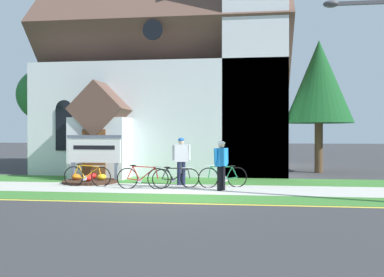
{
  "coord_description": "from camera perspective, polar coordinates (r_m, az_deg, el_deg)",
  "views": [
    {
      "loc": [
        2.32,
        -12.82,
        1.92
      ],
      "look_at": [
        0.15,
        3.59,
        1.73
      ],
      "focal_mm": 40.76,
      "sensor_mm": 36.0,
      "label": 1
    }
  ],
  "objects": [
    {
      "name": "cyclist_in_white_jersey",
      "position": [
        16.17,
        -1.42,
        -2.44
      ],
      "size": [
        0.69,
        0.31,
        1.77
      ],
      "color": "#191E38",
      "rests_on": "ground"
    },
    {
      "name": "bicycle_green",
      "position": [
        15.44,
        -2.14,
        -5.14
      ],
      "size": [
        1.61,
        0.65,
        0.77
      ],
      "color": "black",
      "rests_on": "ground"
    },
    {
      "name": "church_lawn",
      "position": [
        18.13,
        -6.05,
        -5.43
      ],
      "size": [
        24.0,
        2.65,
        0.01
      ],
      "primitive_type": "cube",
      "color": "#38722D",
      "rests_on": "ground"
    },
    {
      "name": "grass_verge",
      "position": [
        13.57,
        -10.83,
        -7.48
      ],
      "size": [
        32.0,
        1.65,
        0.01
      ],
      "primitive_type": "cube",
      "color": "#38722D",
      "rests_on": "ground"
    },
    {
      "name": "flower_bed",
      "position": [
        17.53,
        -13.16,
        -5.38
      ],
      "size": [
        2.15,
        2.15,
        0.34
      ],
      "color": "#382319",
      "rests_on": "ground"
    },
    {
      "name": "roadside_conifer",
      "position": [
        22.45,
        16.27,
        7.1
      ],
      "size": [
        3.33,
        3.33,
        6.52
      ],
      "color": "#4C3823",
      "rests_on": "ground"
    },
    {
      "name": "bicycle_red",
      "position": [
        15.21,
        -6.51,
        -5.14
      ],
      "size": [
        1.83,
        0.09,
        0.86
      ],
      "color": "black",
      "rests_on": "ground"
    },
    {
      "name": "sidewalk_slab",
      "position": [
        15.59,
        -8.35,
        -6.42
      ],
      "size": [
        32.0,
        2.63,
        0.01
      ],
      "primitive_type": "cube",
      "color": "#B7B5AD",
      "rests_on": "ground"
    },
    {
      "name": "yard_deciduous_tree",
      "position": [
        23.27,
        -17.62,
        5.36
      ],
      "size": [
        3.62,
        3.62,
        5.34
      ],
      "color": "#4C3823",
      "rests_on": "ground"
    },
    {
      "name": "church_sign",
      "position": [
        17.82,
        -12.66,
        -1.53
      ],
      "size": [
        2.31,
        0.26,
        1.86
      ],
      "color": "slate",
      "rests_on": "ground"
    },
    {
      "name": "cyclist_in_blue_jersey",
      "position": [
        14.66,
        3.84,
        -3.03
      ],
      "size": [
        0.45,
        0.67,
        1.67
      ],
      "color": "black",
      "rests_on": "ground"
    },
    {
      "name": "curb_paint_stripe",
      "position": [
        12.66,
        -12.23,
        -8.08
      ],
      "size": [
        28.0,
        0.16,
        0.01
      ],
      "primitive_type": "cube",
      "color": "yellow",
      "rests_on": "ground"
    },
    {
      "name": "bicycle_silver",
      "position": [
        16.31,
        -13.57,
        -4.77
      ],
      "size": [
        1.78,
        0.08,
        0.85
      ],
      "color": "black",
      "rests_on": "ground"
    },
    {
      "name": "church_building",
      "position": [
        24.02,
        -1.89,
        8.02
      ],
      "size": [
        12.29,
        11.8,
        13.62
      ],
      "color": "silver",
      "rests_on": "ground"
    },
    {
      "name": "ground",
      "position": [
        17.08,
        -0.33,
        -5.81
      ],
      "size": [
        140.0,
        140.0,
        0.0
      ],
      "primitive_type": "plane",
      "color": "#333335"
    },
    {
      "name": "bicycle_white",
      "position": [
        15.59,
        4.08,
        -5.02
      ],
      "size": [
        1.71,
        0.63,
        0.81
      ],
      "color": "black",
      "rests_on": "ground"
    }
  ]
}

